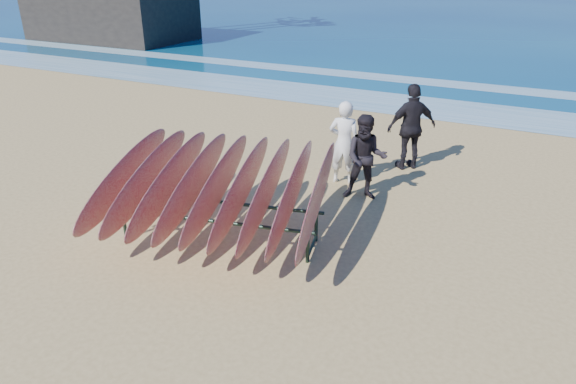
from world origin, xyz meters
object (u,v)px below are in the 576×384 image
building (109,3)px  surfboard_rack (217,186)px  person_white (344,143)px  person_dark_a (366,158)px  person_dark_b (412,127)px

building → surfboard_rack: bearing=-42.3°
person_white → building: bearing=-43.5°
person_white → person_dark_a: size_ratio=1.04×
person_dark_b → building: (-19.43, 11.58, 0.97)m
surfboard_rack → building: size_ratio=0.45×
surfboard_rack → building: (-17.56, 15.96, 0.95)m
surfboard_rack → person_dark_b: size_ratio=2.09×
surfboard_rack → building: building is taller
person_white → person_dark_b: size_ratio=0.92×
person_dark_b → building: building is taller
person_dark_a → person_white: bearing=123.5°
person_dark_a → person_dark_b: person_dark_b is taller
surfboard_rack → person_dark_b: 4.76m
surfboard_rack → person_dark_b: (1.86, 4.38, -0.03)m
surfboard_rack → person_white: 3.15m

